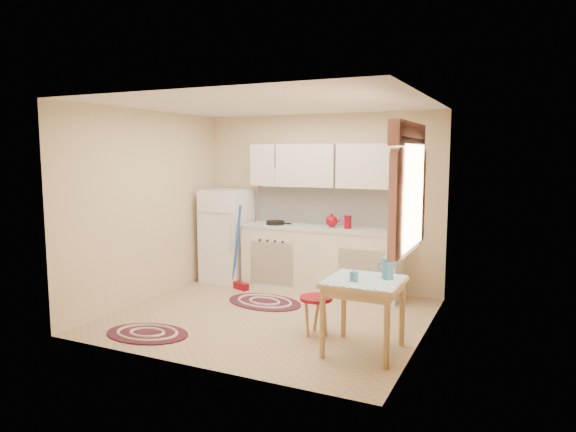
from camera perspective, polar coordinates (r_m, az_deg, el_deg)
The scene contains 14 objects.
room_shell at distance 6.13m, azimuth 0.17°, elevation 3.75°, with size 3.64×3.60×2.52m.
fridge at distance 7.83m, azimuth -6.82°, elevation -2.17°, with size 0.65×0.60×1.40m, color white.
broom at distance 7.33m, azimuth -5.30°, elevation -3.59°, with size 0.28×0.12×1.20m, color blue, non-canonical shape.
base_cabinets at distance 7.25m, azimuth 3.69°, elevation -4.97°, with size 2.25×0.60×0.88m, color silver.
countertop at distance 7.17m, azimuth 3.72°, elevation -1.37°, with size 2.27×0.62×0.04m, color beige.
frying_pan at distance 7.40m, azimuth -1.41°, elevation -0.75°, with size 0.27×0.27×0.05m, color black.
red_kettle at distance 7.10m, azimuth 4.87°, elevation -0.56°, with size 0.18×0.16×0.18m, color maroon, non-canonical shape.
red_canister at distance 7.03m, azimuth 6.66°, elevation -0.76°, with size 0.10×0.10×0.16m, color maroon.
table at distance 5.17m, azimuth 8.39°, elevation -10.94°, with size 0.72×0.72×0.72m, color tan.
stool at distance 5.61m, azimuth 3.14°, elevation -11.01°, with size 0.35×0.35×0.42m, color maroon.
coffee_pot at distance 5.10m, azimuth 11.05°, elevation -5.39°, with size 0.14×0.12×0.29m, color #2B6A85, non-canonical shape.
mug at distance 4.98m, azimuth 7.34°, elevation -6.70°, with size 0.08×0.08×0.10m, color #2B6A85.
rug_center at distance 6.81m, azimuth -2.63°, elevation -9.53°, with size 1.05×0.70×0.02m, color maroon, non-canonical shape.
rug_left at distance 5.88m, azimuth -15.37°, elevation -12.48°, with size 0.94×0.63×0.02m, color maroon, non-canonical shape.
Camera 1 is at (2.73, -5.31, 1.95)m, focal length 32.00 mm.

